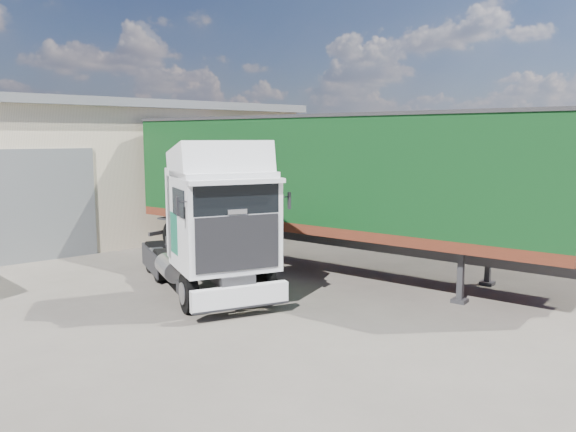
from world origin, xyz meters
TOP-DOWN VIEW (x-y plane):
  - ground at (0.00, 0.00)m, footprint 120.00×120.00m
  - brick_boundary_wall at (11.50, 6.00)m, footprint 0.35×26.00m
  - tractor_unit at (0.36, 2.95)m, footprint 3.61×6.11m
  - box_trailer at (4.59, 3.31)m, footprint 6.04×14.11m

SIDE VIEW (x-z plane):
  - ground at x=0.00m, z-range 0.00..0.00m
  - brick_boundary_wall at x=11.50m, z-range 0.00..2.50m
  - tractor_unit at x=0.36m, z-range -0.31..3.59m
  - box_trailer at x=4.59m, z-range 0.50..5.09m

